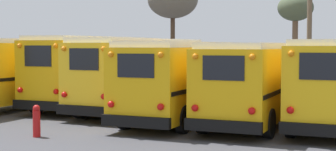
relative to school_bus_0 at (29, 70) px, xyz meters
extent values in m
plane|color=#424247|center=(7.01, 0.60, -1.76)|extent=(160.00, 160.00, 0.00)
cube|color=yellow|center=(0.00, 0.02, -0.06)|extent=(2.46, 10.33, 2.65)
cube|color=white|center=(0.00, 0.02, 1.36)|extent=(2.26, 9.91, 0.20)
cube|color=black|center=(-1.21, 0.01, -0.26)|extent=(0.08, 10.11, 0.14)
cube|color=black|center=(1.21, 0.02, -0.26)|extent=(0.08, 10.11, 0.14)
cylinder|color=black|center=(-1.14, 3.87, -1.23)|extent=(0.29, 1.07, 1.07)
cylinder|color=black|center=(1.10, 3.88, -1.23)|extent=(0.29, 1.07, 1.07)
cube|color=#EAAA0F|center=(2.80, 1.70, -0.02)|extent=(2.82, 9.53, 2.77)
cube|color=white|center=(2.80, 1.70, 1.47)|extent=(2.61, 9.15, 0.20)
cube|color=black|center=(3.06, -3.04, -1.23)|extent=(2.36, 0.33, 0.36)
cube|color=black|center=(3.06, -3.02, 0.74)|extent=(1.27, 0.10, 0.83)
sphere|color=red|center=(2.20, -3.10, -0.64)|extent=(0.22, 0.22, 0.22)
sphere|color=orange|center=(2.20, -3.10, 1.15)|extent=(0.18, 0.18, 0.18)
sphere|color=red|center=(3.93, -3.01, -0.64)|extent=(0.22, 0.22, 0.22)
sphere|color=orange|center=(3.93, -3.01, 1.15)|extent=(0.18, 0.18, 0.18)
cube|color=black|center=(1.64, 1.64, -0.23)|extent=(0.52, 9.22, 0.14)
cube|color=black|center=(3.97, 1.76, -0.23)|extent=(0.52, 9.22, 0.14)
cylinder|color=black|center=(1.55, 5.05, -1.25)|extent=(0.33, 1.03, 1.02)
cylinder|color=black|center=(3.69, 5.17, -1.25)|extent=(0.33, 1.03, 1.02)
cylinder|color=black|center=(1.92, -1.76, -1.25)|extent=(0.33, 1.03, 1.02)
cylinder|color=black|center=(4.06, -1.65, -1.25)|extent=(0.33, 1.03, 1.02)
cube|color=yellow|center=(5.61, 1.06, -0.08)|extent=(2.41, 9.27, 2.67)
cube|color=white|center=(5.61, 1.06, 1.36)|extent=(2.22, 8.90, 0.20)
cube|color=black|center=(5.65, -3.60, -1.23)|extent=(2.37, 0.22, 0.36)
cube|color=black|center=(5.65, -3.57, 0.66)|extent=(1.27, 0.04, 0.80)
sphere|color=red|center=(4.78, -3.62, -0.68)|extent=(0.22, 0.22, 0.22)
sphere|color=orange|center=(4.78, -3.62, 1.04)|extent=(0.18, 0.18, 0.18)
sphere|color=red|center=(6.52, -3.60, -0.68)|extent=(0.22, 0.22, 0.22)
sphere|color=orange|center=(6.52, -3.60, 1.04)|extent=(0.18, 0.18, 0.18)
cube|color=black|center=(4.44, 1.05, -0.28)|extent=(0.11, 9.06, 0.14)
cube|color=black|center=(6.78, 1.08, -0.28)|extent=(0.11, 9.06, 0.14)
cylinder|color=black|center=(4.50, 4.38, -1.26)|extent=(0.29, 1.00, 1.00)
cylinder|color=black|center=(6.65, 4.40, -1.26)|extent=(0.29, 1.00, 1.00)
cylinder|color=black|center=(4.56, -2.27, -1.26)|extent=(0.29, 1.00, 1.00)
cylinder|color=black|center=(6.72, -2.25, -1.26)|extent=(0.29, 1.00, 1.00)
cube|color=#EAAA0F|center=(8.41, 0.28, -0.17)|extent=(2.82, 10.76, 2.53)
cube|color=white|center=(8.41, 0.28, 1.20)|extent=(2.61, 10.33, 0.20)
cube|color=black|center=(8.66, -5.08, -1.25)|extent=(2.39, 0.31, 0.36)
cube|color=black|center=(8.66, -5.06, 0.53)|extent=(1.28, 0.09, 0.76)
sphere|color=red|center=(7.78, -5.13, -0.74)|extent=(0.22, 0.22, 0.22)
sphere|color=orange|center=(7.78, -5.13, 0.88)|extent=(0.18, 0.18, 0.18)
sphere|color=red|center=(9.53, -5.05, -0.74)|extent=(0.22, 0.22, 0.22)
sphere|color=orange|center=(9.53, -5.05, 0.88)|extent=(0.18, 0.18, 0.18)
cube|color=black|center=(7.23, 0.23, -0.36)|extent=(0.50, 10.44, 0.14)
cube|color=black|center=(9.59, 0.34, -0.36)|extent=(0.50, 10.44, 0.14)
cylinder|color=black|center=(7.14, 4.26, -1.29)|extent=(0.32, 0.96, 0.95)
cylinder|color=black|center=(9.32, 4.36, -1.29)|extent=(0.32, 0.96, 0.95)
cylinder|color=black|center=(7.51, -3.79, -1.29)|extent=(0.32, 0.96, 0.95)
cylinder|color=black|center=(9.68, -3.70, -1.29)|extent=(0.32, 0.96, 0.95)
cube|color=#EAAA0F|center=(11.22, 0.71, -0.19)|extent=(2.81, 10.87, 2.48)
cube|color=white|center=(11.22, 0.71, 1.15)|extent=(2.60, 10.43, 0.20)
cube|color=black|center=(11.44, -4.71, -1.25)|extent=(2.41, 0.30, 0.36)
cube|color=black|center=(11.44, -4.69, 0.49)|extent=(1.30, 0.08, 0.74)
sphere|color=red|center=(10.56, -4.76, -0.75)|extent=(0.22, 0.22, 0.22)
sphere|color=orange|center=(10.56, -4.76, 0.83)|extent=(0.18, 0.18, 0.18)
sphere|color=red|center=(12.33, -4.69, -0.75)|extent=(0.22, 0.22, 0.22)
sphere|color=orange|center=(12.33, -4.69, 0.83)|extent=(0.18, 0.18, 0.18)
cube|color=black|center=(10.03, 0.66, -0.38)|extent=(0.47, 10.55, 0.14)
cube|color=black|center=(12.41, 0.76, -0.38)|extent=(0.47, 10.55, 0.14)
cylinder|color=black|center=(9.95, 4.75, -1.29)|extent=(0.32, 0.96, 0.95)
cylinder|color=black|center=(12.14, 4.84, -1.29)|extent=(0.32, 0.96, 0.95)
cylinder|color=black|center=(10.29, -3.42, -1.29)|extent=(0.32, 0.96, 0.95)
cylinder|color=black|center=(12.49, -3.33, -1.29)|extent=(0.32, 0.96, 0.95)
cube|color=black|center=(14.21, -4.15, -1.26)|extent=(2.37, 0.29, 0.36)
cube|color=black|center=(14.21, -4.12, 0.57)|extent=(1.28, 0.08, 0.78)
sphere|color=red|center=(13.34, -4.19, -0.73)|extent=(0.22, 0.22, 0.22)
sphere|color=orange|center=(13.34, -4.19, 0.93)|extent=(0.18, 0.18, 0.18)
cube|color=black|center=(12.85, 0.57, -0.34)|extent=(0.40, 9.25, 0.14)
cylinder|color=black|center=(12.81, 3.99, -1.30)|extent=(0.32, 0.93, 0.92)
cylinder|color=black|center=(13.08, -2.85, -1.30)|extent=(0.32, 0.93, 0.92)
cylinder|color=brown|center=(10.65, 13.43, 2.81)|extent=(0.30, 0.30, 9.15)
cylinder|color=brown|center=(9.25, 15.95, 0.64)|extent=(0.38, 0.38, 4.80)
ellipsoid|color=#4C563D|center=(9.25, 15.95, 3.70)|extent=(2.40, 2.40, 1.80)
cylinder|color=#473323|center=(-0.86, 17.99, 0.97)|extent=(0.36, 0.36, 5.46)
cylinder|color=#B21414|center=(5.74, -6.33, -1.34)|extent=(0.24, 0.24, 0.85)
sphere|color=#B21414|center=(5.74, -6.33, -0.84)|extent=(0.23, 0.23, 0.23)
camera|label=1|loc=(16.58, -19.20, 1.17)|focal=55.00mm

